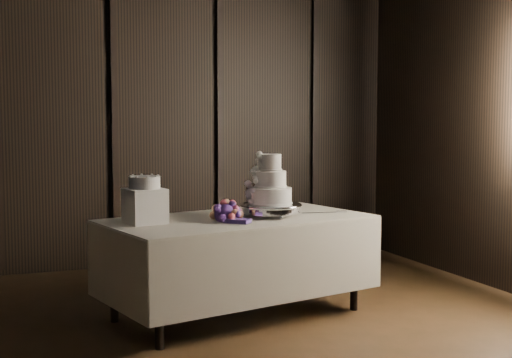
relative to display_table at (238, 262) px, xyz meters
The scene contains 8 objects.
room 1.85m from the display_table, 112.08° to the right, with size 6.08×7.08×3.08m.
display_table is the anchor object (origin of this frame).
cake_stand 0.47m from the display_table, ahead, with size 0.48×0.48×0.09m, color silver.
wedding_cake 0.63m from the display_table, ahead, with size 0.36×0.32×0.39m.
bouquet 0.45m from the display_table, 136.78° to the right, with size 0.29×0.39×0.19m, color #DA4A5A, non-canonical shape.
box_pedestal 0.86m from the display_table, behind, with size 0.26×0.26×0.25m, color white.
small_cake 0.96m from the display_table, behind, with size 0.22×0.22×0.09m, color white.
cake_knife 0.76m from the display_table, ahead, with size 0.37×0.02×0.01m, color silver.
Camera 1 is at (-1.21, -3.67, 1.53)m, focal length 50.00 mm.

